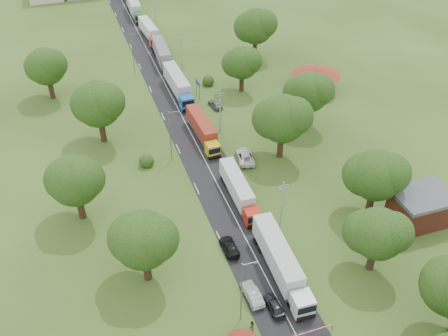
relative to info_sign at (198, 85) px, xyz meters
name	(u,v)px	position (x,y,z in m)	size (l,w,h in m)	color
ground	(229,207)	(-5.20, -35.00, -3.00)	(260.00, 260.00, 0.00)	#2F4316
road	(194,140)	(-5.20, -15.00, -3.00)	(8.00, 200.00, 0.04)	black
info_sign	(198,85)	(0.00, 0.00, 0.00)	(0.12, 3.10, 4.10)	slate
pole_1	(282,205)	(0.30, -42.00, 1.68)	(1.60, 0.24, 9.00)	gray
pole_2	(220,111)	(0.30, -14.00, 1.68)	(1.60, 0.24, 9.00)	gray
pole_3	(181,51)	(0.30, 14.00, 1.68)	(1.60, 0.24, 9.00)	gray
pole_4	(155,10)	(0.30, 42.00, 1.68)	(1.60, 0.24, 9.00)	gray
lamp_0	(243,289)	(-10.55, -55.00, 2.55)	(2.03, 0.22, 10.00)	slate
lamp_1	(171,134)	(-10.55, -20.00, 2.55)	(2.03, 0.22, 10.00)	slate
lamp_2	(133,52)	(-10.55, 15.00, 2.55)	(2.03, 0.22, 10.00)	slate
tree_2	(377,233)	(8.79, -52.86, 3.59)	(8.00, 8.00, 10.10)	#382616
tree_3	(376,175)	(14.79, -42.84, 4.22)	(8.80, 8.80, 11.07)	#382616
tree_4	(282,118)	(7.79, -24.83, 4.85)	(9.60, 9.60, 12.05)	#382616
tree_5	(309,92)	(16.79, -16.84, 4.22)	(8.80, 8.80, 11.07)	#382616
tree_6	(242,63)	(9.79, 0.14, 3.59)	(8.00, 8.00, 10.10)	#382616
tree_7	(255,26)	(18.79, 15.17, 4.85)	(9.60, 9.60, 12.05)	#382616
tree_10	(143,239)	(-20.21, -44.84, 4.22)	(8.80, 8.80, 11.07)	#382616
tree_11	(74,180)	(-27.21, -29.84, 4.22)	(8.80, 8.80, 11.07)	#382616
tree_12	(98,104)	(-21.21, -9.83, 4.85)	(9.60, 9.60, 12.05)	#382616
tree_13	(46,66)	(-29.21, 10.16, 4.22)	(8.80, 8.80, 11.07)	#382616
house_brick	(421,207)	(20.80, -47.00, -0.35)	(8.60, 6.60, 5.20)	maroon
house_cream	(316,75)	(24.80, -5.00, 0.64)	(10.08, 10.08, 5.80)	beige
truck_0	(280,261)	(-3.19, -49.83, -0.70)	(3.22, 15.69, 4.34)	silver
truck_1	(239,190)	(-3.22, -33.73, -1.00)	(2.56, 13.65, 3.78)	#B51F14
truck_2	(203,129)	(-3.47, -15.13, -0.95)	(2.82, 13.96, 3.86)	gold
truck_3	(178,85)	(-3.52, 2.89, -0.69)	(3.00, 15.76, 4.36)	#1C55AC
truck_4	(163,55)	(-3.14, 18.88, -0.75)	(3.34, 15.35, 4.24)	white
truck_5	(149,31)	(-3.05, 34.55, -0.91)	(3.16, 14.26, 3.94)	#AA2D1A
truck_6	(135,8)	(-3.54, 52.57, -0.72)	(3.03, 15.57, 4.31)	#235E29
car_lane_front	(274,305)	(-6.20, -55.00, -2.30)	(1.65, 4.10, 1.40)	black
car_lane_mid	(252,294)	(-8.20, -52.48, -2.24)	(1.60, 4.60, 1.52)	#A2A6AA
car_lane_rear	(229,247)	(-8.20, -43.66, -2.32)	(1.91, 4.69, 1.36)	black
car_verge_near	(245,156)	(1.51, -24.14, -2.17)	(2.77, 6.02, 1.67)	silver
car_verge_far	(215,104)	(2.25, -4.83, -2.30)	(1.65, 4.11, 1.40)	#575B5F
pedestrian_booth	(252,326)	(-10.00, -57.00, -2.21)	(0.77, 0.60, 1.58)	gray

